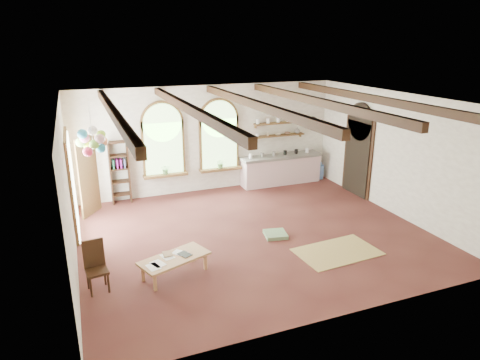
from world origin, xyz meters
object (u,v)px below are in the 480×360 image
coffee_table (174,259)px  balloon_cluster (92,141)px  side_chair (97,277)px  kitchen_counter (281,169)px

coffee_table → balloon_cluster: bearing=118.0°
side_chair → coffee_table: bearing=0.5°
kitchen_counter → side_chair: (-5.95, -4.38, -0.20)m
coffee_table → side_chair: side_chair is taller
kitchen_counter → balloon_cluster: (-5.71, -2.10, 1.86)m
coffee_table → side_chair: bearing=-179.5°
kitchen_counter → coffee_table: kitchen_counter is taller
side_chair → balloon_cluster: balloon_cluster is taller
kitchen_counter → side_chair: side_chair is taller
coffee_table → side_chair: (-1.45, -0.01, -0.06)m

